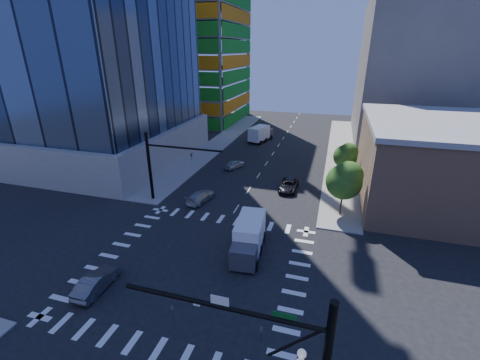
% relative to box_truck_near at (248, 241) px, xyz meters
% --- Properties ---
extents(ground, '(160.00, 160.00, 0.00)m').
position_rel_box_truck_near_xyz_m(ground, '(-3.92, -3.23, -1.46)').
color(ground, black).
rests_on(ground, ground).
extents(road_markings, '(20.00, 20.00, 0.01)m').
position_rel_box_truck_near_xyz_m(road_markings, '(-3.92, -3.23, -1.45)').
color(road_markings, silver).
rests_on(road_markings, ground).
extents(sidewalk_ne, '(5.00, 60.00, 0.15)m').
position_rel_box_truck_near_xyz_m(sidewalk_ne, '(8.58, 36.77, -1.38)').
color(sidewalk_ne, gray).
rests_on(sidewalk_ne, ground).
extents(sidewalk_nw, '(5.00, 60.00, 0.15)m').
position_rel_box_truck_near_xyz_m(sidewalk_nw, '(-16.42, 36.77, -1.38)').
color(sidewalk_nw, gray).
rests_on(sidewalk_nw, ground).
extents(construction_building, '(25.16, 34.50, 70.60)m').
position_rel_box_truck_near_xyz_m(construction_building, '(-31.33, 58.70, 23.16)').
color(construction_building, gray).
rests_on(construction_building, ground).
extents(commercial_building, '(20.50, 22.50, 10.60)m').
position_rel_box_truck_near_xyz_m(commercial_building, '(21.08, 18.77, 3.86)').
color(commercial_building, tan).
rests_on(commercial_building, ground).
extents(bg_building_ne, '(24.00, 30.00, 28.00)m').
position_rel_box_truck_near_xyz_m(bg_building_ne, '(23.08, 51.77, 12.54)').
color(bg_building_ne, '#655E5B').
rests_on(bg_building_ne, ground).
extents(signal_mast_nw, '(10.20, 0.40, 9.00)m').
position_rel_box_truck_near_xyz_m(signal_mast_nw, '(-13.91, 8.27, 4.04)').
color(signal_mast_nw, black).
rests_on(signal_mast_nw, sidewalk_nw).
extents(tree_south, '(4.16, 4.16, 6.82)m').
position_rel_box_truck_near_xyz_m(tree_south, '(8.71, 10.67, 3.23)').
color(tree_south, '#382316').
rests_on(tree_south, sidewalk_ne).
extents(tree_north, '(3.54, 3.52, 5.78)m').
position_rel_box_truck_near_xyz_m(tree_north, '(9.01, 22.67, 2.53)').
color(tree_north, '#382316').
rests_on(tree_north, sidewalk_ne).
extents(car_nb_far, '(2.44, 5.13, 1.41)m').
position_rel_box_truck_near_xyz_m(car_nb_far, '(1.49, 16.46, -0.75)').
color(car_nb_far, black).
rests_on(car_nb_far, ground).
extents(car_sb_near, '(2.83, 5.15, 1.41)m').
position_rel_box_truck_near_xyz_m(car_sb_near, '(-9.04, 9.54, -0.75)').
color(car_sb_near, '#B8B8B8').
rests_on(car_sb_near, ground).
extents(car_sb_mid, '(3.01, 4.35, 1.38)m').
position_rel_box_truck_near_xyz_m(car_sb_mid, '(-8.59, 22.94, -0.77)').
color(car_sb_mid, '#B6BABF').
rests_on(car_sb_mid, ground).
extents(car_sb_cross, '(1.73, 4.66, 1.52)m').
position_rel_box_truck_near_xyz_m(car_sb_cross, '(-10.75, -8.44, -0.70)').
color(car_sb_cross, '#525156').
rests_on(car_sb_cross, ground).
extents(box_truck_near, '(3.23, 6.49, 3.29)m').
position_rel_box_truck_near_xyz_m(box_truck_near, '(0.00, 0.00, 0.00)').
color(box_truck_near, black).
rests_on(box_truck_near, ground).
extents(box_truck_far, '(4.31, 6.96, 3.39)m').
position_rel_box_truck_near_xyz_m(box_truck_far, '(-8.12, 40.80, 0.05)').
color(box_truck_far, black).
rests_on(box_truck_far, ground).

